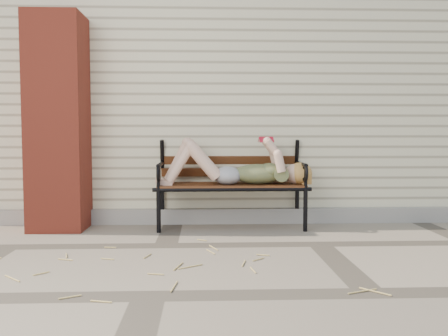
{
  "coord_description": "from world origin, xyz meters",
  "views": [
    {
      "loc": [
        -0.94,
        -3.98,
        0.9
      ],
      "look_at": [
        -0.76,
        0.5,
        0.59
      ],
      "focal_mm": 40.0,
      "sensor_mm": 36.0,
      "label": 1
    }
  ],
  "objects": [
    {
      "name": "garden_bench",
      "position": [
        -0.68,
        0.83,
        0.55
      ],
      "size": [
        1.53,
        0.61,
        0.99
      ],
      "color": "black",
      "rests_on": "ground"
    },
    {
      "name": "straw_scatter",
      "position": [
        -1.51,
        -0.56,
        0.01
      ],
      "size": [
        2.71,
        1.69,
        0.01
      ],
      "color": "tan",
      "rests_on": "ground"
    },
    {
      "name": "house_wall",
      "position": [
        0.0,
        3.0,
        1.5
      ],
      "size": [
        8.0,
        4.0,
        3.0
      ],
      "primitive_type": "cube",
      "color": "beige",
      "rests_on": "ground"
    },
    {
      "name": "brick_pillar",
      "position": [
        -2.3,
        0.75,
        1.0
      ],
      "size": [
        0.5,
        0.5,
        2.0
      ],
      "primitive_type": "cube",
      "color": "#A83725",
      "rests_on": "ground"
    },
    {
      "name": "ground",
      "position": [
        0.0,
        0.0,
        0.0
      ],
      "size": [
        80.0,
        80.0,
        0.0
      ],
      "primitive_type": "plane",
      "color": "gray",
      "rests_on": "ground"
    },
    {
      "name": "reading_woman",
      "position": [
        -0.67,
        0.71,
        0.59
      ],
      "size": [
        1.44,
        0.33,
        0.45
      ],
      "color": "#0A374A",
      "rests_on": "ground"
    },
    {
      "name": "foundation_strip",
      "position": [
        0.0,
        0.97,
        0.07
      ],
      "size": [
        8.0,
        0.1,
        0.15
      ],
      "primitive_type": "cube",
      "color": "gray",
      "rests_on": "ground"
    }
  ]
}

